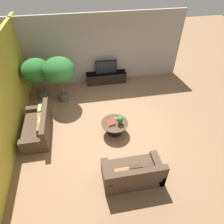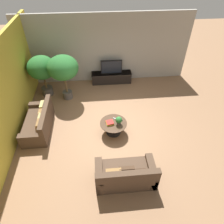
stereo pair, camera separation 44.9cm
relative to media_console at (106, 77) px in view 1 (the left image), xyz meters
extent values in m
plane|color=#8C6647|center=(-0.24, -2.94, -0.25)|extent=(24.00, 24.00, 0.00)
cube|color=#A39E93|center=(-0.24, 0.32, 1.25)|extent=(7.40, 0.12, 3.00)
cube|color=gold|center=(-3.50, -2.74, 1.25)|extent=(0.12, 7.40, 3.00)
cube|color=black|center=(0.00, 0.00, -0.01)|extent=(1.80, 0.48, 0.48)
cube|color=#2D2823|center=(0.00, 0.00, 0.22)|extent=(1.84, 0.50, 0.02)
cube|color=black|center=(0.00, 0.00, 0.54)|extent=(0.95, 0.08, 0.62)
cube|color=black|center=(0.00, -0.04, 0.54)|extent=(0.88, 0.00, 0.56)
cube|color=black|center=(0.00, 0.00, 0.24)|extent=(0.29, 0.13, 0.02)
cylinder|color=black|center=(-0.22, -3.26, -0.24)|extent=(0.50, 0.50, 0.02)
cylinder|color=black|center=(-0.22, -3.26, -0.03)|extent=(0.10, 0.10, 0.44)
cylinder|color=#4C3828|center=(-0.22, -3.26, 0.20)|extent=(0.91, 0.91, 0.02)
cube|color=#4C3828|center=(-2.84, -2.83, -0.04)|extent=(0.84, 1.81, 0.42)
cube|color=#4C3828|center=(-2.50, -2.83, 0.38)|extent=(0.16, 1.81, 0.42)
cube|color=#4C3828|center=(-2.84, -2.03, 0.02)|extent=(0.84, 0.20, 0.54)
cube|color=#4C3828|center=(-2.84, -3.64, 0.02)|extent=(0.84, 0.20, 0.54)
cube|color=tan|center=(-2.66, -2.38, 0.35)|extent=(0.15, 0.39, 0.36)
cube|color=olive|center=(-2.66, -2.68, 0.32)|extent=(0.15, 0.35, 0.32)
cube|color=tan|center=(-2.66, -2.98, 0.33)|extent=(0.17, 0.35, 0.33)
cube|color=olive|center=(-2.66, -3.29, 0.33)|extent=(0.18, 0.35, 0.34)
cube|color=#4C3828|center=(-0.07, -5.08, -0.04)|extent=(1.63, 0.84, 0.42)
cube|color=#4C3828|center=(-0.07, -5.42, 0.38)|extent=(1.63, 0.16, 0.42)
cube|color=#4C3828|center=(0.64, -5.08, 0.02)|extent=(0.20, 0.84, 0.54)
cube|color=#4C3828|center=(-0.79, -5.08, 0.02)|extent=(0.20, 0.84, 0.54)
cube|color=#422D1E|center=(0.27, -5.26, 0.30)|extent=(0.29, 0.17, 0.28)
cube|color=#422D1E|center=(-0.07, -5.26, 0.35)|extent=(0.39, 0.19, 0.37)
cube|color=olive|center=(-0.42, -5.26, 0.35)|extent=(0.39, 0.14, 0.36)
cylinder|color=#514C47|center=(-2.84, -0.71, -0.08)|extent=(0.46, 0.46, 0.34)
cylinder|color=brown|center=(-2.84, -0.71, 0.33)|extent=(0.08, 0.08, 0.49)
ellipsoid|color=#286B2D|center=(-2.84, -0.71, 1.04)|extent=(1.12, 1.12, 0.92)
cylinder|color=#514C47|center=(-1.95, -1.07, -0.09)|extent=(0.39, 0.39, 0.32)
cylinder|color=brown|center=(-1.95, -1.07, 0.39)|extent=(0.08, 0.08, 0.65)
ellipsoid|color=#286B2D|center=(-1.95, -1.07, 1.18)|extent=(1.19, 1.19, 0.93)
cylinder|color=#514C47|center=(-0.05, -3.33, 0.25)|extent=(0.13, 0.13, 0.09)
sphere|color=#286B2D|center=(-0.05, -3.33, 0.40)|extent=(0.22, 0.22, 0.22)
cube|color=gold|center=(-0.35, -3.27, 0.23)|extent=(0.28, 0.28, 0.04)
cube|color=#A32823|center=(-0.35, -3.27, 0.27)|extent=(0.27, 0.27, 0.03)
cube|color=black|center=(0.05, -3.12, 0.22)|extent=(0.10, 0.16, 0.02)
cube|color=gray|center=(-0.14, -3.06, 0.22)|extent=(0.16, 0.12, 0.02)
camera|label=1|loc=(-1.16, -7.98, 4.89)|focal=32.00mm
camera|label=2|loc=(-0.71, -8.04, 4.89)|focal=32.00mm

